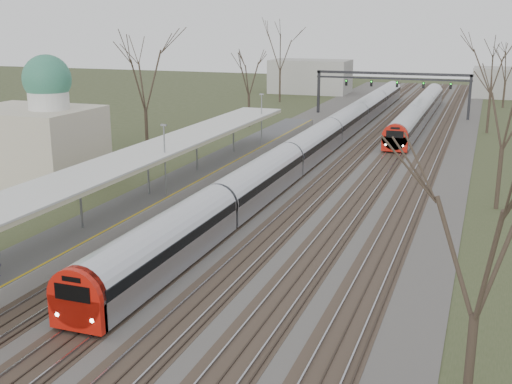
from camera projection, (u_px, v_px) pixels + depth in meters
track_bed at (343, 159)px, 61.34m from camera, size 24.00×160.00×0.22m
platform at (172, 189)px, 48.38m from camera, size 3.50×69.00×1.00m
canopy at (140, 157)px, 43.40m from camera, size 4.10×50.00×3.11m
dome_building at (34, 136)px, 52.16m from camera, size 10.00×8.00×10.30m
signal_gantry at (392, 81)px, 87.32m from camera, size 21.00×0.59×6.08m
tree_west_far at (144, 75)px, 58.59m from camera, size 5.50×5.50×11.33m
tree_east_near at (482, 238)px, 19.14m from camera, size 4.50×4.50×9.27m
tree_east_far at (506, 106)px, 43.15m from camera, size 5.00×5.00×10.30m
train_near at (330, 133)px, 67.15m from camera, size 2.62×90.21×3.05m
train_far at (419, 111)px, 83.38m from camera, size 2.62×45.21×3.05m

